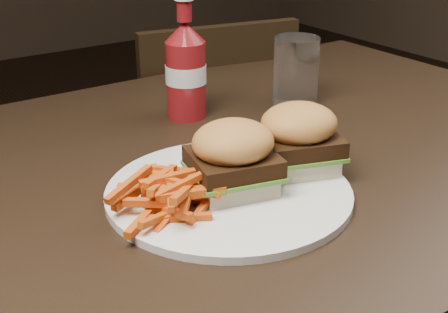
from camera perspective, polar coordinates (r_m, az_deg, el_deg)
dining_table at (r=0.91m, az=1.41°, el=-0.71°), size 1.20×0.80×0.04m
chair_far at (r=1.59m, az=-2.70°, el=-1.16°), size 0.44×0.44×0.04m
plate at (r=0.77m, az=0.42°, el=-3.29°), size 0.31×0.31×0.01m
sandwich_half_a at (r=0.76m, az=0.82°, el=-2.31°), size 0.11×0.10×0.02m
sandwich_half_b at (r=0.83m, az=6.70°, el=-0.39°), size 0.11×0.11×0.02m
fries_pile at (r=0.73m, az=-4.88°, el=-2.76°), size 0.13×0.13×0.05m
ketchup_bottle at (r=1.02m, az=-3.49°, el=6.88°), size 0.07×0.07×0.13m
tumbler at (r=1.09m, az=6.56°, el=7.64°), size 0.10×0.10×0.12m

